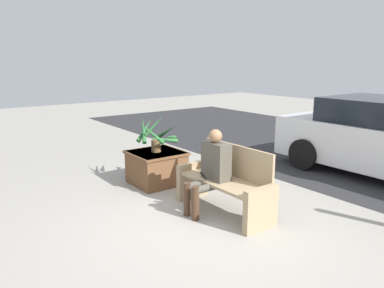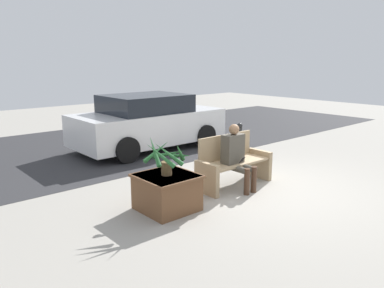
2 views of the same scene
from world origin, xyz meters
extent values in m
plane|color=#9E998E|center=(0.00, 0.00, 0.00)|extent=(30.00, 30.00, 0.00)
cube|color=tan|center=(-0.97, 0.49, 0.29)|extent=(0.09, 0.56, 0.57)
cube|color=tan|center=(0.49, 0.49, 0.29)|extent=(0.09, 0.56, 0.57)
cube|color=tan|center=(-0.24, 0.49, 0.45)|extent=(1.36, 0.51, 0.04)
cube|color=tan|center=(-0.24, 0.75, 0.71)|extent=(1.36, 0.04, 0.47)
cube|color=#4C473D|center=(-0.35, 0.45, 0.74)|extent=(0.42, 0.22, 0.53)
sphere|color=#8C6647|center=(-0.35, 0.43, 1.10)|extent=(0.19, 0.19, 0.19)
cylinder|color=#4C473D|center=(-0.45, 0.23, 0.42)|extent=(0.11, 0.44, 0.11)
cylinder|color=#4C473D|center=(-0.26, 0.23, 0.42)|extent=(0.11, 0.44, 0.11)
cylinder|color=#472D1E|center=(-0.45, 0.01, 0.24)|extent=(0.10, 0.10, 0.48)
cylinder|color=#472D1E|center=(-0.26, 0.01, 0.24)|extent=(0.10, 0.10, 0.48)
cube|color=black|center=(-0.35, 0.22, 0.57)|extent=(0.07, 0.09, 0.12)
cube|color=brown|center=(-1.91, 0.40, 0.29)|extent=(0.81, 0.82, 0.57)
cube|color=brown|center=(-1.91, 0.40, 0.55)|extent=(0.86, 0.87, 0.04)
cylinder|color=brown|center=(-1.91, 0.40, 0.68)|extent=(0.16, 0.16, 0.21)
cone|color=#26602D|center=(-1.65, 0.38, 0.84)|extent=(0.12, 0.55, 0.19)
cone|color=#26602D|center=(-1.72, 0.58, 0.85)|extent=(0.43, 0.45, 0.19)
cone|color=#26602D|center=(-1.92, 0.64, 0.91)|extent=(0.52, 0.10, 0.31)
cone|color=#26602D|center=(-2.10, 0.45, 0.98)|extent=(0.19, 0.44, 0.43)
cone|color=#26602D|center=(-2.10, 0.29, 0.94)|extent=(0.31, 0.46, 0.37)
cone|color=#26602D|center=(-2.00, 0.22, 0.96)|extent=(0.44, 0.28, 0.41)
cone|color=#26602D|center=(-1.78, 0.23, 0.95)|extent=(0.42, 0.35, 0.39)
cylinder|color=black|center=(-0.92, 3.20, 0.31)|extent=(0.61, 0.18, 0.61)
cylinder|color=black|center=(-0.92, 5.00, 0.31)|extent=(0.61, 0.18, 0.61)
camera|label=1|loc=(3.54, -2.85, 2.13)|focal=35.00mm
camera|label=2|loc=(-5.28, -4.07, 2.32)|focal=35.00mm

